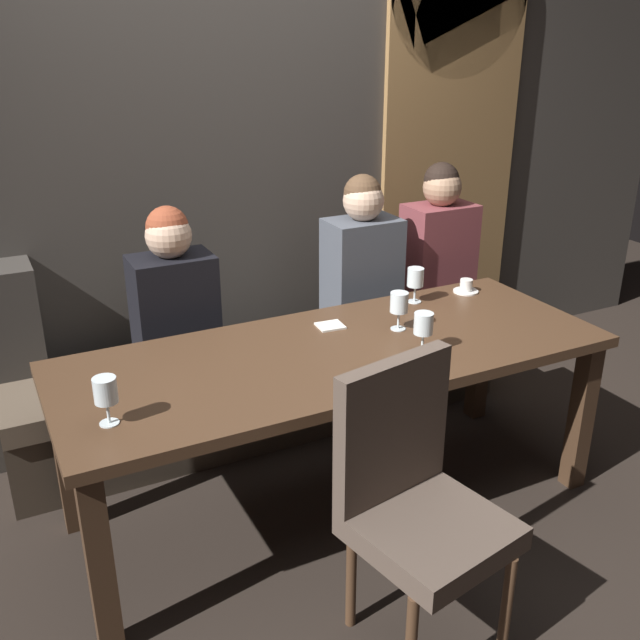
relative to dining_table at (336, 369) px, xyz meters
name	(u,v)px	position (x,y,z in m)	size (l,w,h in m)	color
ground	(335,503)	(0.00, 0.00, -0.65)	(9.00, 9.00, 0.00)	black
back_wall_tiled	(222,118)	(0.00, 1.22, 0.85)	(6.00, 0.12, 3.00)	#423D38
arched_door	(451,131)	(1.35, 1.15, 0.71)	(0.90, 0.05, 2.55)	olive
dining_table	(336,369)	(0.00, 0.00, 0.00)	(2.20, 0.84, 0.74)	#412B1C
banquette_bench	(270,389)	(0.00, 0.70, -0.42)	(2.50, 0.44, 0.45)	#40352A
chair_near_side	(414,492)	(-0.10, -0.72, -0.09)	(0.52, 0.52, 0.98)	#4C3321
diner_redhead	(174,297)	(-0.46, 0.68, 0.16)	(0.36, 0.24, 0.77)	black
diner_bearded	(362,261)	(0.51, 0.68, 0.19)	(0.36, 0.24, 0.82)	#4C515B
diner_far_end	(438,245)	(1.00, 0.73, 0.19)	(0.36, 0.24, 0.83)	brown
wine_glass_near_left	(423,325)	(0.29, -0.17, 0.20)	(0.08, 0.08, 0.16)	silver
wine_glass_end_left	(399,303)	(0.33, 0.06, 0.20)	(0.08, 0.08, 0.16)	silver
wine_glass_far_right	(106,393)	(-0.92, -0.18, 0.20)	(0.08, 0.08, 0.16)	silver
wine_glass_end_right	(415,279)	(0.57, 0.30, 0.20)	(0.08, 0.08, 0.16)	silver
espresso_cup	(466,287)	(0.86, 0.30, 0.11)	(0.12, 0.12, 0.06)	white
folded_napkin	(330,326)	(0.08, 0.21, 0.09)	(0.11, 0.10, 0.01)	silver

